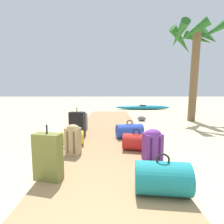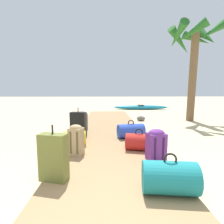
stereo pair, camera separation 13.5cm
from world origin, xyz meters
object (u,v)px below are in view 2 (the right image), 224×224
object	(u,v)px
backpack_grey	(82,120)
suitcase_black	(78,124)
duffel_bag_blue	(131,131)
duffel_bag_yellow	(74,138)
suitcase_olive	(54,157)
backpack_tan	(76,139)
duffel_bag_teal	(169,177)
duffel_bag_red	(139,142)
palm_tree_far_right	(193,47)
backpack_purple	(156,144)
kayak	(141,107)

from	to	relation	value
backpack_grey	suitcase_black	bearing A→B (deg)	-88.59
duffel_bag_blue	duffel_bag_yellow	xyz separation A→B (m)	(-1.37, -0.61, -0.02)
suitcase_olive	backpack_tan	size ratio (longest dim) A/B	1.32
duffel_bag_teal	duffel_bag_red	distance (m)	1.61
suitcase_black	backpack_grey	bearing A→B (deg)	91.41
duffel_bag_red	palm_tree_far_right	size ratio (longest dim) A/B	0.15
duffel_bag_teal	backpack_grey	world-z (taller)	backpack_grey
duffel_bag_yellow	backpack_purple	bearing A→B (deg)	-29.22
suitcase_black	duffel_bag_red	distance (m)	1.84
suitcase_black	suitcase_olive	size ratio (longest dim) A/B	1.01
duffel_bag_blue	duffel_bag_yellow	bearing A→B (deg)	-156.01
duffel_bag_teal	palm_tree_far_right	size ratio (longest dim) A/B	0.17
backpack_grey	duffel_bag_blue	world-z (taller)	backpack_grey
suitcase_olive	duffel_bag_red	distance (m)	1.88
backpack_grey	palm_tree_far_right	size ratio (longest dim) A/B	0.15
duffel_bag_yellow	palm_tree_far_right	xyz separation A→B (m)	(4.32, 3.57, 2.84)
suitcase_black	duffel_bag_blue	xyz separation A→B (m)	(1.40, -0.16, -0.15)
backpack_grey	duffel_bag_blue	distance (m)	1.77
backpack_grey	backpack_tan	size ratio (longest dim) A/B	1.00
duffel_bag_teal	backpack_grey	size ratio (longest dim) A/B	1.16
suitcase_olive	kayak	bearing A→B (deg)	72.54
palm_tree_far_right	duffel_bag_yellow	bearing A→B (deg)	-140.44
suitcase_olive	backpack_purple	distance (m)	1.77
backpack_tan	duffel_bag_yellow	distance (m)	0.63
suitcase_black	backpack_purple	xyz separation A→B (m)	(1.65, -1.68, -0.04)
duffel_bag_blue	backpack_tan	bearing A→B (deg)	-135.63
duffel_bag_red	duffel_bag_blue	distance (m)	0.98
duffel_bag_teal	backpack_tan	bearing A→B (deg)	134.65
duffel_bag_blue	backpack_tan	xyz separation A→B (m)	(-1.23, -1.21, 0.13)
suitcase_black	duffel_bag_blue	world-z (taller)	suitcase_black
backpack_grey	kayak	bearing A→B (deg)	64.39
duffel_bag_yellow	duffel_bag_teal	bearing A→B (deg)	-52.78
suitcase_olive	palm_tree_far_right	world-z (taller)	palm_tree_far_right
suitcase_black	kayak	xyz separation A→B (m)	(3.09, 7.37, -0.26)
duffel_bag_teal	suitcase_black	world-z (taller)	suitcase_black
duffel_bag_teal	duffel_bag_blue	world-z (taller)	duffel_bag_teal
backpack_tan	suitcase_black	bearing A→B (deg)	96.80
kayak	suitcase_black	bearing A→B (deg)	-112.72
suitcase_olive	backpack_purple	xyz separation A→B (m)	(1.63, 0.69, -0.03)
backpack_grey	backpack_tan	bearing A→B (deg)	-85.31
duffel_bag_teal	backpack_purple	world-z (taller)	backpack_purple
duffel_bag_teal	duffel_bag_yellow	xyz separation A→B (m)	(-1.50, 1.97, -0.04)
duffel_bag_blue	palm_tree_far_right	bearing A→B (deg)	45.10
duffel_bag_red	palm_tree_far_right	xyz separation A→B (m)	(2.91, 3.93, 2.83)
duffel_bag_blue	backpack_purple	world-z (taller)	backpack_purple
duffel_bag_yellow	kayak	distance (m)	8.71
backpack_grey	backpack_tan	xyz separation A→B (m)	(0.19, -2.26, 0.00)
duffel_bag_blue	palm_tree_far_right	world-z (taller)	palm_tree_far_right
backpack_purple	backpack_tan	world-z (taller)	backpack_tan
duffel_bag_teal	suitcase_black	xyz separation A→B (m)	(-1.52, 2.74, 0.13)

